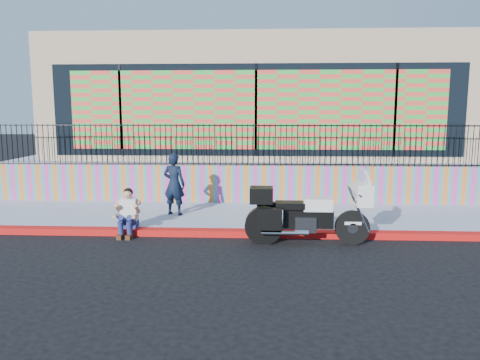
{
  "coord_description": "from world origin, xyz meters",
  "views": [
    {
      "loc": [
        0.26,
        -10.33,
        2.84
      ],
      "look_at": [
        -0.34,
        1.2,
        1.12
      ],
      "focal_mm": 35.0,
      "sensor_mm": 36.0,
      "label": 1
    }
  ],
  "objects": [
    {
      "name": "sidewalk",
      "position": [
        0.0,
        1.65,
        0.07
      ],
      "size": [
        16.0,
        3.0,
        0.15
      ],
      "primitive_type": "cube",
      "color": "#959DB3",
      "rests_on": "ground"
    },
    {
      "name": "red_curb",
      "position": [
        0.0,
        0.0,
        0.07
      ],
      "size": [
        16.0,
        0.3,
        0.15
      ],
      "primitive_type": "cube",
      "color": "red",
      "rests_on": "ground"
    },
    {
      "name": "elevated_platform",
      "position": [
        0.0,
        8.35,
        0.62
      ],
      "size": [
        16.0,
        10.0,
        1.25
      ],
      "primitive_type": "cube",
      "color": "#959DB3",
      "rests_on": "ground"
    },
    {
      "name": "seated_man",
      "position": [
        -2.84,
        -0.09,
        0.45
      ],
      "size": [
        0.54,
        0.71,
        1.06
      ],
      "color": "navy",
      "rests_on": "ground"
    },
    {
      "name": "police_motorcycle",
      "position": [
        1.16,
        -0.51,
        0.68
      ],
      "size": [
        2.62,
        0.87,
        1.63
      ],
      "color": "black",
      "rests_on": "ground"
    },
    {
      "name": "ground",
      "position": [
        0.0,
        0.0,
        0.0
      ],
      "size": [
        90.0,
        90.0,
        0.0
      ],
      "primitive_type": "plane",
      "color": "black",
      "rests_on": "ground"
    },
    {
      "name": "storefront_building",
      "position": [
        0.0,
        8.13,
        3.25
      ],
      "size": [
        14.0,
        8.06,
        4.0
      ],
      "color": "tan",
      "rests_on": "elevated_platform"
    },
    {
      "name": "metal_fence",
      "position": [
        0.0,
        3.25,
        1.85
      ],
      "size": [
        15.8,
        0.04,
        1.2
      ],
      "primitive_type": null,
      "color": "black",
      "rests_on": "mural_wall"
    },
    {
      "name": "police_officer",
      "position": [
        -2.06,
        1.51,
        0.95
      ],
      "size": [
        0.67,
        0.52,
        1.61
      ],
      "primitive_type": "imported",
      "rotation": [
        0.0,
        0.0,
        2.88
      ],
      "color": "black",
      "rests_on": "sidewalk"
    },
    {
      "name": "mural_wall",
      "position": [
        0.0,
        3.25,
        0.7
      ],
      "size": [
        16.0,
        0.2,
        1.1
      ],
      "primitive_type": "cube",
      "color": "#DE3A99",
      "rests_on": "sidewalk"
    }
  ]
}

